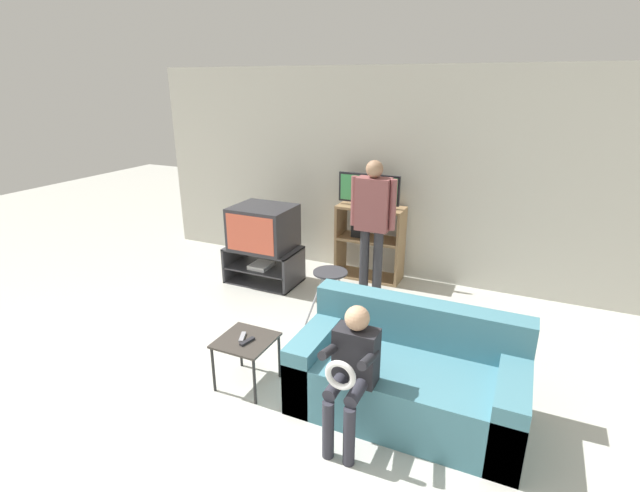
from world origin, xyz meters
The scene contains 13 objects.
ground_plane centered at (0.00, 0.00, 0.00)m, with size 18.00×18.00×0.00m, color beige.
wall_back centered at (0.00, 3.78, 1.30)m, with size 6.40×0.06×2.60m.
tv_stand centered at (-1.15, 2.84, 0.22)m, with size 0.90×0.56×0.45m.
television_main centered at (-1.14, 2.86, 0.72)m, with size 0.72×0.63×0.53m.
media_shelf centered at (0.02, 3.53, 0.49)m, with size 0.84×0.37×0.95m.
television_flat centered at (-0.02, 3.51, 1.14)m, with size 0.78×0.20×0.41m.
folding_stool centered at (0.03, 2.23, 0.47)m, with size 0.43×0.40×0.58m.
snack_table centered at (-0.17, 0.95, 0.37)m, with size 0.44×0.44×0.43m.
remote_control_black centered at (-0.13, 0.92, 0.44)m, with size 0.04×0.14×0.02m, color #232328.
remote_control_white centered at (-0.20, 0.96, 0.44)m, with size 0.04×0.14×0.02m, color gray.
couch centered at (1.12, 1.20, 0.28)m, with size 1.69×0.84×0.80m.
person_standing_adult centered at (0.19, 3.06, 0.97)m, with size 0.53×0.20×1.60m.
person_seated_child centered at (0.85, 0.71, 0.60)m, with size 0.33×0.43×1.01m.
Camera 1 is at (1.76, -1.80, 2.41)m, focal length 26.00 mm.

